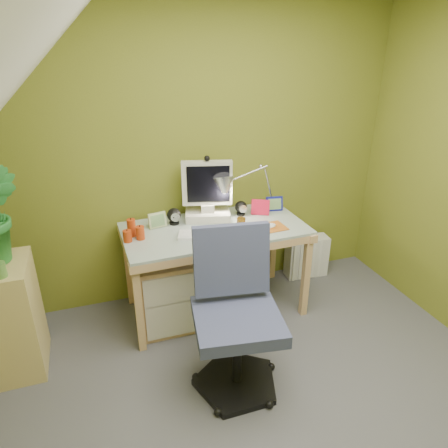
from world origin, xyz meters
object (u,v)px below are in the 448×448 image
object	(u,v)px
desk_lamp	(262,177)
radiator	(306,256)
monitor	(207,189)
side_ledge	(15,317)
task_chair	(238,318)
desk	(215,269)

from	to	relation	value
desk_lamp	radiator	world-z (taller)	desk_lamp
monitor	side_ledge	world-z (taller)	monitor
task_chair	monitor	bearing A→B (deg)	91.76
desk	desk_lamp	distance (m)	0.81
monitor	radiator	distance (m)	1.23
radiator	task_chair	bearing A→B (deg)	-131.48
side_ledge	task_chair	world-z (taller)	task_chair
desk_lamp	side_ledge	world-z (taller)	desk_lamp
monitor	desk_lamp	distance (m)	0.45
task_chair	radiator	distance (m)	1.54
desk	radiator	size ratio (longest dim) A/B	3.58
desk	task_chair	bearing A→B (deg)	-99.69
desk	task_chair	size ratio (longest dim) A/B	1.30
task_chair	radiator	size ratio (longest dim) A/B	2.75
desk_lamp	side_ledge	xyz separation A→B (m)	(-1.85, -0.37, -0.63)
desk_lamp	radiator	distance (m)	0.97
side_ledge	desk_lamp	bearing A→B (deg)	11.43
side_ledge	monitor	bearing A→B (deg)	14.95
desk	radiator	distance (m)	0.99
radiator	side_ledge	bearing A→B (deg)	-165.74
side_ledge	radiator	xyz separation A→B (m)	(2.35, 0.42, -0.20)
monitor	desk	bearing A→B (deg)	-75.55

